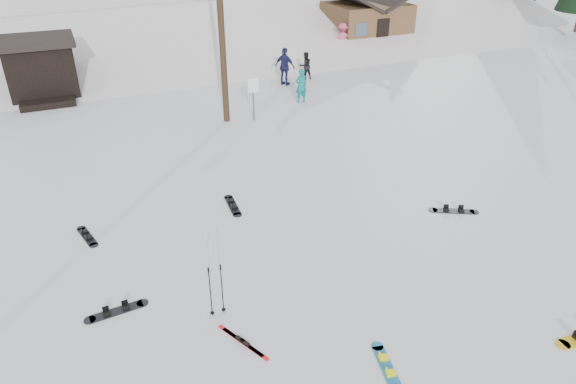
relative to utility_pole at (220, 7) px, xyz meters
name	(u,v)px	position (x,y,z in m)	size (l,w,h in m)	color
ground	(347,365)	(-2.00, -14.00, -4.68)	(200.00, 200.00, 0.00)	silver
ski_slope	(109,105)	(-2.00, 41.00, -16.68)	(60.00, 75.00, 45.00)	silver
ridge_right	(405,72)	(36.00, 36.00, -15.68)	(34.00, 85.00, 36.00)	silver
utility_pole	(220,7)	(0.00, 0.00, 0.00)	(2.00, 0.26, 9.00)	#3A2819
trail_sign	(253,92)	(1.10, -0.42, -3.41)	(0.50, 0.09, 1.85)	#595B60
lift_hut	(41,68)	(-7.00, 6.94, -3.32)	(3.40, 4.10, 2.75)	black
cabin	(366,22)	(13.00, 10.00, -3.20)	(5.39, 4.40, 3.77)	brown
hero_snowboard	(387,367)	(-1.32, -14.38, -4.66)	(0.51, 1.34, 0.10)	#1C78B8
hero_skis	(243,342)	(-3.71, -12.59, -4.66)	(0.69, 1.37, 0.08)	red
ski_poles	(216,290)	(-3.92, -11.52, -4.01)	(0.36, 0.10, 1.31)	black
board_scatter_a	(117,311)	(-6.00, -10.55, -4.65)	(1.43, 0.37, 0.10)	black
board_scatter_b	(87,236)	(-6.34, -7.07, -4.66)	(0.49, 1.27, 0.09)	black
board_scatter_d	(454,211)	(3.89, -10.08, -4.65)	(1.34, 0.87, 0.10)	black
board_scatter_f	(233,205)	(-2.10, -7.08, -4.66)	(0.35, 1.42, 0.10)	black
skier_teal	(301,86)	(3.97, 0.94, -3.89)	(0.58, 0.38, 1.59)	#0B7075
skier_dark	(305,66)	(5.81, 4.33, -3.96)	(0.70, 0.55, 1.45)	black
skier_pink	(342,39)	(10.26, 8.29, -3.71)	(1.25, 0.72, 1.93)	#C64667
skier_navy	(285,67)	(4.40, 3.80, -3.72)	(1.12, 0.47, 1.92)	#1B1D45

